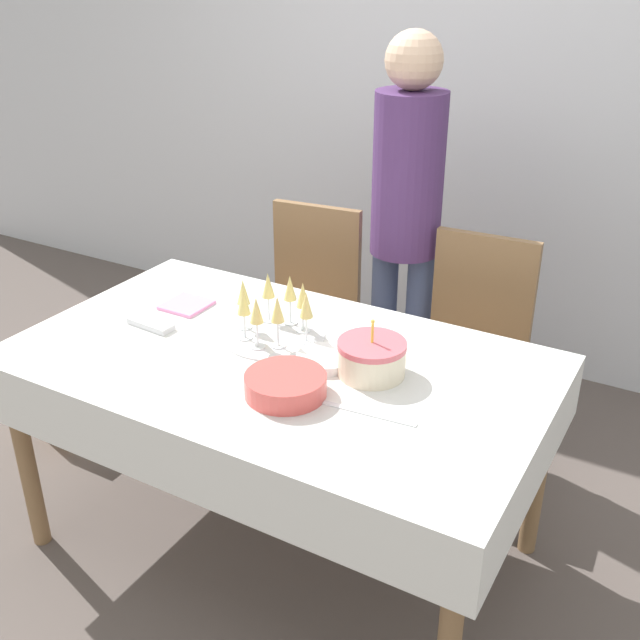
{
  "coord_description": "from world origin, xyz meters",
  "views": [
    {
      "loc": [
        1.13,
        -1.7,
        1.89
      ],
      "look_at": [
        0.11,
        0.08,
        0.88
      ],
      "focal_mm": 42.0,
      "sensor_mm": 36.0,
      "label": 1
    }
  ],
  "objects_px": {
    "champagne_tray": "(274,312)",
    "plate_stack_dessert": "(325,359)",
    "plate_stack_main": "(285,385)",
    "dining_chair_far_right": "(470,348)",
    "birthday_cake": "(372,358)",
    "gift_bag": "(64,405)",
    "person_standing": "(407,205)",
    "dining_chair_far_left": "(307,308)"
  },
  "relations": [
    {
      "from": "champagne_tray",
      "to": "dining_chair_far_right",
      "type": "bearing_deg",
      "value": 56.88
    },
    {
      "from": "dining_chair_far_left",
      "to": "dining_chair_far_right",
      "type": "xyz_separation_m",
      "value": [
        0.74,
        0.0,
        0.0
      ]
    },
    {
      "from": "dining_chair_far_right",
      "to": "birthday_cake",
      "type": "relative_size",
      "value": 4.58
    },
    {
      "from": "dining_chair_far_right",
      "to": "champagne_tray",
      "type": "xyz_separation_m",
      "value": [
        -0.45,
        -0.69,
        0.34
      ]
    },
    {
      "from": "dining_chair_far_left",
      "to": "plate_stack_dessert",
      "type": "height_order",
      "value": "dining_chair_far_left"
    },
    {
      "from": "champagne_tray",
      "to": "plate_stack_main",
      "type": "height_order",
      "value": "champagne_tray"
    },
    {
      "from": "birthday_cake",
      "to": "person_standing",
      "type": "distance_m",
      "value": 0.96
    },
    {
      "from": "birthday_cake",
      "to": "gift_bag",
      "type": "relative_size",
      "value": 0.67
    },
    {
      "from": "dining_chair_far_left",
      "to": "person_standing",
      "type": "xyz_separation_m",
      "value": [
        0.38,
        0.14,
        0.48
      ]
    },
    {
      "from": "plate_stack_main",
      "to": "plate_stack_dessert",
      "type": "relative_size",
      "value": 1.33
    },
    {
      "from": "dining_chair_far_left",
      "to": "birthday_cake",
      "type": "height_order",
      "value": "same"
    },
    {
      "from": "plate_stack_main",
      "to": "plate_stack_dessert",
      "type": "bearing_deg",
      "value": 88.3
    },
    {
      "from": "birthday_cake",
      "to": "gift_bag",
      "type": "bearing_deg",
      "value": 178.0
    },
    {
      "from": "birthday_cake",
      "to": "plate_stack_main",
      "type": "bearing_deg",
      "value": -125.3
    },
    {
      "from": "birthday_cake",
      "to": "champagne_tray",
      "type": "relative_size",
      "value": 0.61
    },
    {
      "from": "dining_chair_far_right",
      "to": "gift_bag",
      "type": "height_order",
      "value": "dining_chair_far_right"
    },
    {
      "from": "dining_chair_far_right",
      "to": "plate_stack_main",
      "type": "height_order",
      "value": "dining_chair_far_right"
    },
    {
      "from": "birthday_cake",
      "to": "plate_stack_dessert",
      "type": "distance_m",
      "value": 0.16
    },
    {
      "from": "plate_stack_main",
      "to": "champagne_tray",
      "type": "bearing_deg",
      "value": 128.15
    },
    {
      "from": "dining_chair_far_right",
      "to": "plate_stack_dessert",
      "type": "relative_size",
      "value": 5.37
    },
    {
      "from": "champagne_tray",
      "to": "person_standing",
      "type": "bearing_deg",
      "value": 83.65
    },
    {
      "from": "birthday_cake",
      "to": "plate_stack_main",
      "type": "height_order",
      "value": "birthday_cake"
    },
    {
      "from": "dining_chair_far_right",
      "to": "gift_bag",
      "type": "relative_size",
      "value": 3.08
    },
    {
      "from": "plate_stack_dessert",
      "to": "plate_stack_main",
      "type": "bearing_deg",
      "value": -91.7
    },
    {
      "from": "dining_chair_far_left",
      "to": "plate_stack_main",
      "type": "height_order",
      "value": "dining_chair_far_left"
    },
    {
      "from": "person_standing",
      "to": "plate_stack_dessert",
      "type": "bearing_deg",
      "value": -81.16
    },
    {
      "from": "dining_chair_far_left",
      "to": "champagne_tray",
      "type": "xyz_separation_m",
      "value": [
        0.29,
        -0.69,
        0.34
      ]
    },
    {
      "from": "plate_stack_main",
      "to": "birthday_cake",
      "type": "bearing_deg",
      "value": 54.7
    },
    {
      "from": "plate_stack_dessert",
      "to": "gift_bag",
      "type": "bearing_deg",
      "value": 177.32
    },
    {
      "from": "dining_chair_far_right",
      "to": "plate_stack_main",
      "type": "relative_size",
      "value": 4.02
    },
    {
      "from": "dining_chair_far_left",
      "to": "person_standing",
      "type": "height_order",
      "value": "person_standing"
    },
    {
      "from": "plate_stack_dessert",
      "to": "champagne_tray",
      "type": "bearing_deg",
      "value": 162.59
    },
    {
      "from": "champagne_tray",
      "to": "person_standing",
      "type": "distance_m",
      "value": 0.85
    },
    {
      "from": "champagne_tray",
      "to": "plate_stack_dessert",
      "type": "bearing_deg",
      "value": -17.41
    },
    {
      "from": "plate_stack_dessert",
      "to": "gift_bag",
      "type": "distance_m",
      "value": 1.46
    },
    {
      "from": "champagne_tray",
      "to": "gift_bag",
      "type": "height_order",
      "value": "champagne_tray"
    },
    {
      "from": "dining_chair_far_right",
      "to": "gift_bag",
      "type": "distance_m",
      "value": 1.73
    },
    {
      "from": "birthday_cake",
      "to": "champagne_tray",
      "type": "bearing_deg",
      "value": 170.78
    },
    {
      "from": "champagne_tray",
      "to": "person_standing",
      "type": "xyz_separation_m",
      "value": [
        0.09,
        0.83,
        0.15
      ]
    },
    {
      "from": "dining_chair_far_left",
      "to": "gift_bag",
      "type": "distance_m",
      "value": 1.12
    },
    {
      "from": "champagne_tray",
      "to": "plate_stack_dessert",
      "type": "distance_m",
      "value": 0.25
    },
    {
      "from": "birthday_cake",
      "to": "gift_bag",
      "type": "distance_m",
      "value": 1.61
    }
  ]
}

